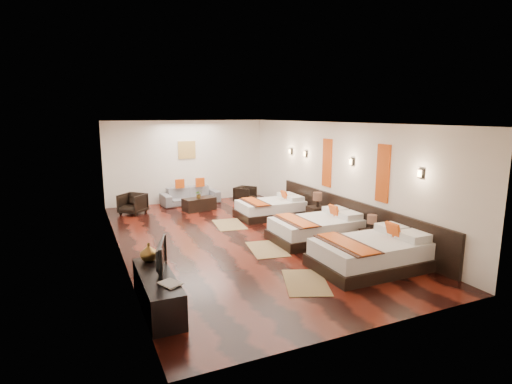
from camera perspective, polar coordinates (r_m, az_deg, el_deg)
name	(u,v)px	position (r m, az deg, el deg)	size (l,w,h in m)	color
floor	(238,238)	(10.02, -2.50, -6.53)	(5.50, 9.50, 0.01)	black
ceiling	(237,123)	(9.57, -2.64, 9.69)	(5.50, 9.50, 0.01)	white
back_wall	(187,161)	(14.18, -9.68, 4.26)	(5.50, 0.01, 2.80)	silver
left_wall	(117,191)	(9.07, -18.94, 0.14)	(0.01, 9.50, 2.80)	silver
right_wall	(334,175)	(11.00, 10.88, 2.34)	(0.01, 9.50, 2.80)	silver
headboard_panel	(349,217)	(10.52, 13.01, -3.41)	(0.08, 6.60, 0.90)	black
bed_near	(372,253)	(8.40, 16.03, -8.30)	(2.27, 1.43, 0.87)	black
bed_mid	(317,229)	(9.93, 8.60, -5.12)	(2.15, 1.35, 0.82)	black
bed_far	(271,208)	(12.04, 2.17, -2.29)	(1.96, 1.23, 0.75)	black
nightstand_a	(371,237)	(9.54, 15.89, -6.11)	(0.40, 0.40, 0.79)	black
nightstand_b	(317,213)	(11.27, 8.59, -2.99)	(0.46, 0.46, 0.91)	black
jute_mat_near	(306,282)	(7.56, 7.03, -12.51)	(0.75, 1.20, 0.01)	olive
jute_mat_mid	(267,249)	(9.23, 1.56, -8.04)	(0.75, 1.20, 0.01)	olive
jute_mat_far	(229,225)	(11.23, -3.79, -4.59)	(0.75, 1.20, 0.01)	olive
tv_console	(158,292)	(6.69, -13.70, -13.46)	(0.50, 1.80, 0.55)	black
tv	(157,256)	(6.65, -13.73, -8.80)	(0.84, 0.11, 0.49)	black
book	(163,286)	(6.12, -12.93, -12.82)	(0.24, 0.33, 0.03)	black
figurine	(149,252)	(7.16, -14.87, -8.17)	(0.30, 0.30, 0.31)	brown
sofa	(190,196)	(13.93, -9.23, -0.49)	(1.94, 0.76, 0.57)	slate
armchair_left	(133,204)	(12.90, -16.98, -1.60)	(0.68, 0.70, 0.63)	black
armchair_right	(245,195)	(13.87, -1.53, -0.39)	(0.61, 0.63, 0.57)	black
coffee_table	(199,204)	(12.96, -8.00, -1.69)	(1.00, 0.50, 0.40)	black
table_plant	(199,194)	(12.85, -8.04, -0.29)	(0.23, 0.20, 0.26)	#23591D
orange_panel_a	(383,173)	(9.47, 17.44, 2.50)	(0.04, 0.40, 1.30)	#D86014
orange_panel_b	(327,163)	(11.19, 9.98, 4.06)	(0.04, 0.40, 1.30)	#D86014
sconce_near	(421,173)	(8.65, 22.18, 2.45)	(0.07, 0.12, 0.18)	black
sconce_mid	(352,162)	(10.27, 13.32, 4.18)	(0.07, 0.12, 0.18)	black
sconce_far	(305,154)	(12.08, 6.97, 5.36)	(0.07, 0.12, 0.18)	black
sconce_lounge	(291,151)	(12.86, 4.90, 5.73)	(0.07, 0.12, 0.18)	black
gold_artwork	(187,150)	(14.12, -9.72, 5.87)	(0.60, 0.04, 0.60)	#AD873F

